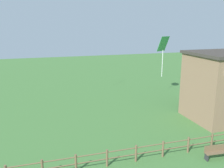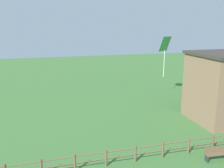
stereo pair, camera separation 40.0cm
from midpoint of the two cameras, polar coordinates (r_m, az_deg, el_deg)
wooden_fence at (r=15.72m, az=2.82°, el=-15.85°), size 20.66×0.14×1.08m
park_bench_by_building at (r=17.56m, az=23.68°, el=-14.20°), size 1.76×0.54×0.88m
kite_green_diamond at (r=20.88m, az=12.52°, el=8.12°), size 1.06×0.80×3.32m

